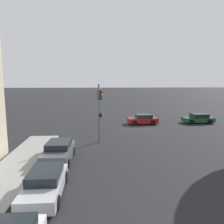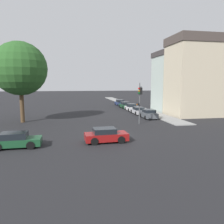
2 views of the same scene
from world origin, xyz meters
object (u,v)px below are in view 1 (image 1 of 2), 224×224
(crossing_car_0, at_px, (143,119))
(crossing_car_1, at_px, (198,119))
(traffic_signal, at_px, (100,100))
(parked_car_1, at_px, (45,183))
(parked_car_0, at_px, (59,152))

(crossing_car_0, height_order, crossing_car_1, crossing_car_0)
(traffic_signal, distance_m, crossing_car_1, 16.40)
(traffic_signal, relative_size, crossing_car_1, 1.34)
(traffic_signal, height_order, parked_car_1, traffic_signal)
(traffic_signal, bearing_deg, parked_car_0, -113.42)
(crossing_car_1, bearing_deg, parked_car_0, 37.21)
(parked_car_0, xyz_separation_m, parked_car_1, (-0.15, 4.91, -0.05))
(parked_car_0, bearing_deg, traffic_signal, 150.24)
(crossing_car_1, height_order, parked_car_0, parked_car_0)
(crossing_car_1, bearing_deg, traffic_signal, 29.88)
(parked_car_0, bearing_deg, crossing_car_0, 147.34)
(crossing_car_1, bearing_deg, crossing_car_0, 0.94)
(crossing_car_1, distance_m, parked_car_0, 21.52)
(traffic_signal, bearing_deg, crossing_car_0, 61.93)
(crossing_car_1, bearing_deg, parked_car_1, 46.40)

